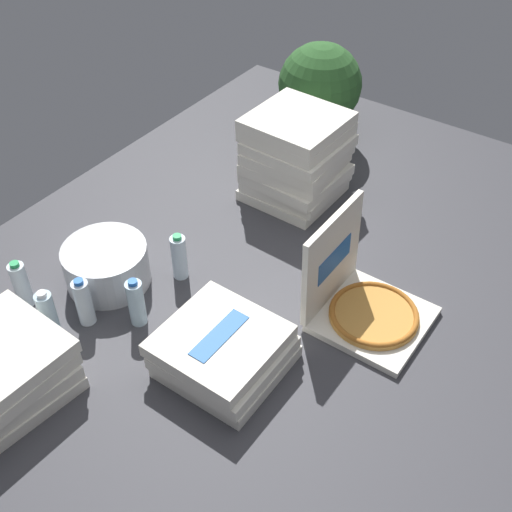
{
  "coord_description": "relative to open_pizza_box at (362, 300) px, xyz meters",
  "views": [
    {
      "loc": [
        -1.42,
        -0.93,
        1.73
      ],
      "look_at": [
        0.03,
        0.1,
        0.14
      ],
      "focal_mm": 44.81,
      "sensor_mm": 36.0,
      "label": 1
    }
  ],
  "objects": [
    {
      "name": "water_bottle_3",
      "position": [
        -0.49,
        0.64,
        0.02
      ],
      "size": [
        0.06,
        0.06,
        0.2
      ],
      "color": "silver",
      "rests_on": "ground_plane"
    },
    {
      "name": "ice_bucket",
      "position": [
        -0.4,
        0.88,
        0.0
      ],
      "size": [
        0.32,
        0.32,
        0.17
      ],
      "primitive_type": "cylinder",
      "color": "#B7BABF",
      "rests_on": "ground_plane"
    },
    {
      "name": "ground_plane",
      "position": [
        -0.11,
        0.31,
        -0.09
      ],
      "size": [
        3.2,
        2.4,
        0.02
      ],
      "primitive_type": "cube",
      "color": "#38383D"
    },
    {
      "name": "pizza_stack_right_mid",
      "position": [
        -0.96,
        0.79,
        0.02
      ],
      "size": [
        0.41,
        0.42,
        0.2
      ],
      "color": "silver",
      "rests_on": "ground_plane"
    },
    {
      "name": "pizza_stack_left_far",
      "position": [
        0.5,
        0.6,
        0.12
      ],
      "size": [
        0.4,
        0.41,
        0.39
      ],
      "color": "silver",
      "rests_on": "ground_plane"
    },
    {
      "name": "potted_plant",
      "position": [
        0.97,
        0.77,
        0.2
      ],
      "size": [
        0.4,
        0.4,
        0.5
      ],
      "color": "#513323",
      "rests_on": "ground_plane"
    },
    {
      "name": "water_bottle_1",
      "position": [
        -0.6,
        0.8,
        0.02
      ],
      "size": [
        0.06,
        0.06,
        0.2
      ],
      "color": "white",
      "rests_on": "ground_plane"
    },
    {
      "name": "pizza_stack_center_near",
      "position": [
        -0.47,
        0.27,
        -0.01
      ],
      "size": [
        0.38,
        0.4,
        0.15
      ],
      "color": "silver",
      "rests_on": "ground_plane"
    },
    {
      "name": "water_bottle_4",
      "position": [
        -0.71,
        0.85,
        0.02
      ],
      "size": [
        0.06,
        0.06,
        0.2
      ],
      "color": "silver",
      "rests_on": "ground_plane"
    },
    {
      "name": "water_bottle_0",
      "position": [
        -0.67,
        1.05,
        0.02
      ],
      "size": [
        0.06,
        0.06,
        0.2
      ],
      "color": "white",
      "rests_on": "ground_plane"
    },
    {
      "name": "open_pizza_box",
      "position": [
        0.0,
        0.0,
        0.0
      ],
      "size": [
        0.37,
        0.39,
        0.4
      ],
      "color": "silver",
      "rests_on": "ground_plane"
    },
    {
      "name": "water_bottle_2",
      "position": [
        -0.22,
        0.68,
        0.02
      ],
      "size": [
        0.06,
        0.06,
        0.2
      ],
      "color": "silver",
      "rests_on": "ground_plane"
    }
  ]
}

